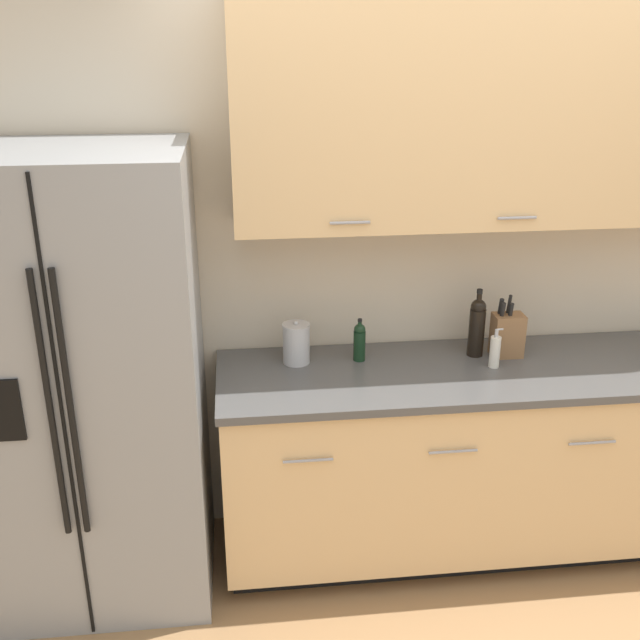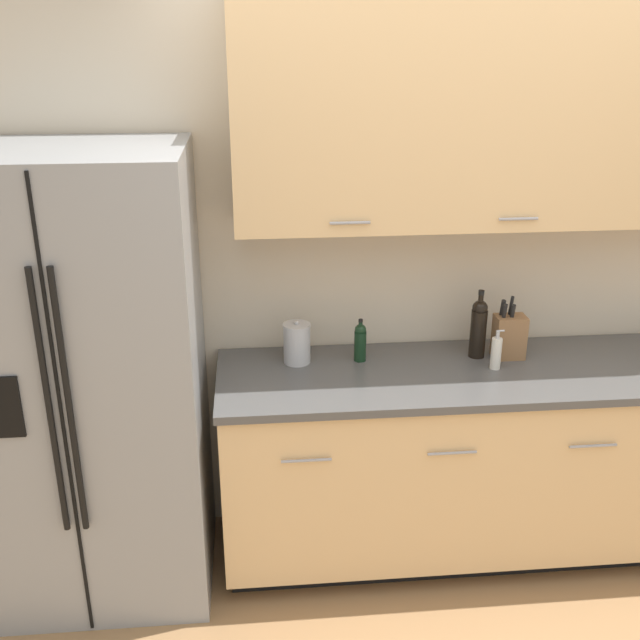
{
  "view_description": "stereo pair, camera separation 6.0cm",
  "coord_description": "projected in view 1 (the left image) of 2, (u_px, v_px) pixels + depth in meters",
  "views": [
    {
      "loc": [
        -0.92,
        -1.84,
        2.31
      ],
      "look_at": [
        -0.59,
        1.0,
        1.18
      ],
      "focal_mm": 42.0,
      "sensor_mm": 36.0,
      "label": 1
    },
    {
      "loc": [
        -0.86,
        -1.84,
        2.31
      ],
      "look_at": [
        -0.59,
        1.0,
        1.18
      ],
      "focal_mm": 42.0,
      "sensor_mm": 36.0,
      "label": 2
    }
  ],
  "objects": [
    {
      "name": "soap_dispenser",
      "position": [
        495.0,
        351.0,
        3.22
      ],
      "size": [
        0.05,
        0.05,
        0.18
      ],
      "color": "silver",
      "rests_on": "counter_unit"
    },
    {
      "name": "knife_block",
      "position": [
        507.0,
        334.0,
        3.32
      ],
      "size": [
        0.13,
        0.09,
        0.29
      ],
      "color": "olive",
      "rests_on": "counter_unit"
    },
    {
      "name": "counter_unit",
      "position": [
        492.0,
        456.0,
        3.42
      ],
      "size": [
        2.47,
        0.64,
        0.93
      ],
      "color": "black",
      "rests_on": "ground_plane"
    },
    {
      "name": "refrigerator",
      "position": [
        82.0,
        386.0,
        3.02
      ],
      "size": [
        0.95,
        0.73,
        1.9
      ],
      "color": "gray",
      "rests_on": "ground_plane"
    },
    {
      "name": "wall_back",
      "position": [
        461.0,
        216.0,
        3.28
      ],
      "size": [
        10.0,
        0.39,
        2.6
      ],
      "color": "beige",
      "rests_on": "ground_plane"
    },
    {
      "name": "oil_bottle",
      "position": [
        359.0,
        341.0,
        3.28
      ],
      "size": [
        0.05,
        0.05,
        0.19
      ],
      "color": "black",
      "rests_on": "counter_unit"
    },
    {
      "name": "wine_bottle",
      "position": [
        477.0,
        326.0,
        3.31
      ],
      "size": [
        0.07,
        0.07,
        0.31
      ],
      "color": "black",
      "rests_on": "counter_unit"
    },
    {
      "name": "steel_canister",
      "position": [
        296.0,
        343.0,
        3.25
      ],
      "size": [
        0.12,
        0.12,
        0.2
      ],
      "color": "#B7B7BA",
      "rests_on": "counter_unit"
    }
  ]
}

